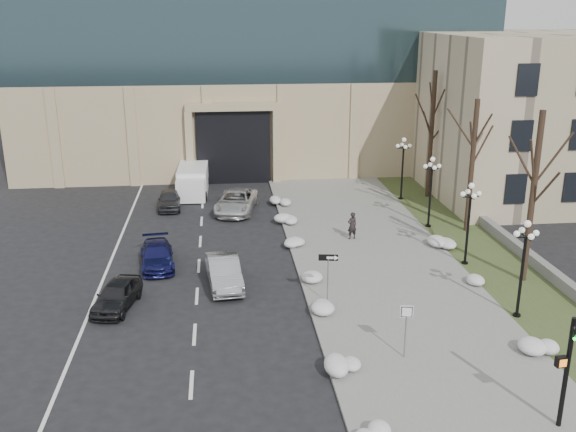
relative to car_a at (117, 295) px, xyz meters
name	(u,v)px	position (x,y,z in m)	size (l,w,h in m)	color
ground	(371,404)	(10.24, -9.09, -0.66)	(160.00, 160.00, 0.00)	black
sidewalk	(374,258)	(13.74, 4.91, -0.60)	(9.00, 40.00, 0.12)	gray
curb	(297,261)	(9.24, 4.91, -0.59)	(0.30, 40.00, 0.14)	gray
grass_strip	(483,253)	(20.24, 4.91, -0.61)	(4.00, 40.00, 0.10)	#374723
stone_wall	(502,236)	(22.24, 6.91, -0.31)	(0.50, 30.00, 0.70)	slate
classical_building	(567,112)	(32.24, 18.89, 5.34)	(22.00, 18.12, 12.00)	#C6B294
car_a	(117,295)	(0.00, 0.00, 0.00)	(1.57, 3.90, 1.33)	black
car_b	(224,272)	(5.12, 2.07, 0.08)	(1.58, 4.52, 1.49)	#979A9E
car_c	(157,255)	(1.46, 5.16, -0.03)	(1.77, 4.34, 1.26)	#171850
car_d	(236,201)	(6.16, 14.89, 0.09)	(2.50, 5.42, 1.51)	silver
car_e	(170,199)	(1.42, 16.19, -0.01)	(1.56, 3.87, 1.32)	#313237
pedestrian	(352,226)	(13.06, 8.05, 0.32)	(0.63, 0.41, 1.72)	black
box_truck	(193,181)	(2.96, 20.10, 0.31)	(2.40, 6.42, 2.02)	silver
one_way_sign	(332,264)	(10.20, -0.79, 1.48)	(0.97, 0.32, 2.60)	slate
keep_sign	(406,320)	(12.30, -6.17, 1.11)	(0.52, 0.14, 2.41)	slate
traffic_signal	(565,375)	(16.23, -11.14, 1.41)	(0.71, 0.95, 4.17)	black
snow_clump_b	(345,366)	(9.70, -6.88, -0.36)	(1.10, 1.60, 0.36)	white
snow_clump_c	(319,309)	(9.47, -1.82, -0.36)	(1.10, 1.60, 0.36)	white
snow_clump_d	(307,277)	(9.43, 1.99, -0.36)	(1.10, 1.60, 0.36)	white
snow_clump_e	(295,243)	(9.45, 7.28, -0.36)	(1.10, 1.60, 0.36)	white
snow_clump_f	(288,220)	(9.47, 11.73, -0.36)	(1.10, 1.60, 0.36)	white
snow_clump_g	(280,202)	(9.36, 15.92, -0.36)	(1.10, 1.60, 0.36)	white
snow_clump_h	(536,344)	(18.01, -6.01, -0.36)	(1.10, 1.60, 0.36)	white
snow_clump_i	(474,284)	(17.75, 0.18, -0.36)	(1.10, 1.60, 0.36)	white
snow_clump_j	(441,245)	(18.00, 5.86, -0.36)	(1.10, 1.60, 0.36)	white
lamppost_a	(524,256)	(18.54, -3.09, 2.41)	(1.18, 1.18, 4.76)	black
lamppost_b	(469,213)	(18.54, 3.41, 2.41)	(1.18, 1.18, 4.76)	black
lamppost_c	(431,183)	(18.54, 9.91, 2.41)	(1.18, 1.18, 4.76)	black
lamppost_d	(403,160)	(18.54, 16.41, 2.41)	(1.18, 1.18, 4.76)	black
tree_near	(535,174)	(20.74, 0.91, 5.16)	(3.20, 3.20, 9.00)	black
tree_mid	(473,148)	(20.74, 8.91, 4.84)	(3.20, 3.20, 8.50)	black
tree_far	(433,117)	(20.74, 16.91, 5.49)	(3.20, 3.20, 9.50)	black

